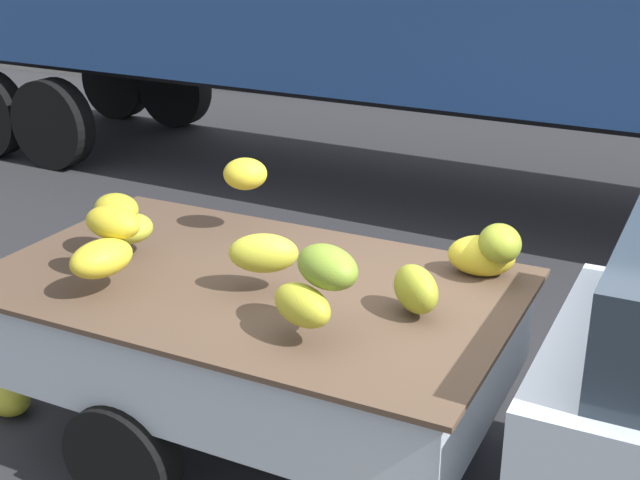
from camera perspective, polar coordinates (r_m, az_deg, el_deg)
ground at (r=5.08m, az=8.27°, el=-15.18°), size 220.00×220.00×0.00m
curb_strip at (r=13.38m, az=19.99°, el=7.57°), size 80.00×0.80×0.16m
pickup_truck at (r=4.27m, az=19.98°, el=-9.94°), size 5.18×1.89×1.70m
fallen_banana_bunch_near_tailgate at (r=5.84m, az=-20.05°, el=-9.91°), size 0.38×0.32×0.20m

